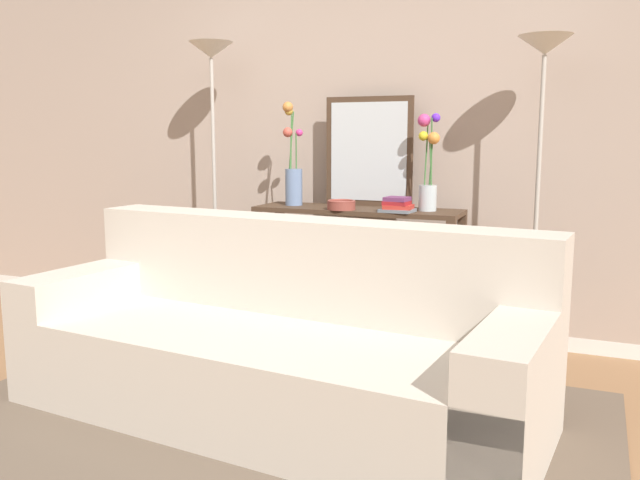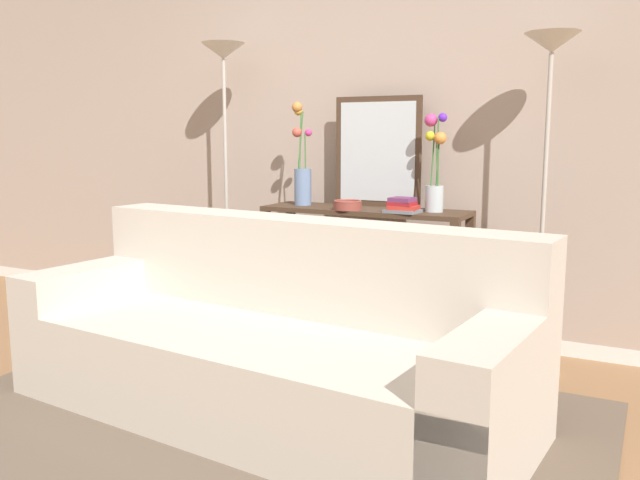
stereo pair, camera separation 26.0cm
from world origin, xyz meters
name	(u,v)px [view 1 (the left image)]	position (x,y,z in m)	size (l,w,h in m)	color
ground_plane	(186,471)	(0.00, 0.00, -0.01)	(16.00, 16.00, 0.02)	#936B47
back_wall	(368,106)	(0.00, 2.13, 1.47)	(12.00, 0.15, 2.94)	white
area_rug	(261,425)	(0.09, 0.45, 0.01)	(2.98, 2.00, 0.01)	brown
couch	(278,348)	(0.10, 0.61, 0.31)	(2.47, 1.14, 0.88)	beige
console_table	(357,250)	(0.06, 1.79, 0.58)	(1.27, 0.37, 0.84)	#473323
floor_lamp_left	(212,106)	(-0.92, 1.73, 1.46)	(0.28, 0.28, 1.86)	#B7B2A8
floor_lamp_right	(542,110)	(1.11, 1.73, 1.41)	(0.28, 0.28, 1.79)	#B7B2A8
wall_mirror	(369,152)	(0.08, 1.94, 1.18)	(0.56, 0.02, 0.68)	#473323
vase_tall_flowers	(293,172)	(-0.38, 1.79, 1.05)	(0.13, 0.11, 0.65)	#6B84AD
vase_short_flowers	(428,169)	(0.49, 1.80, 1.08)	(0.14, 0.11, 0.56)	silver
fruit_bowl	(342,205)	(0.00, 1.67, 0.87)	(0.17, 0.17, 0.06)	brown
book_stack	(397,205)	(0.35, 1.67, 0.88)	(0.19, 0.17, 0.09)	slate
book_row_under_console	(313,327)	(-0.23, 1.79, 0.05)	(0.45, 0.18, 0.13)	#6B3360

